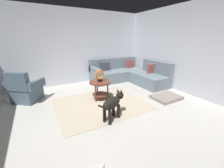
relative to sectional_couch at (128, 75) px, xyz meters
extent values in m
cube|color=beige|center=(-1.99, -2.01, -0.34)|extent=(6.00, 6.00, 0.10)
cube|color=silver|center=(-1.99, 0.93, 1.06)|extent=(6.00, 0.12, 2.70)
cube|color=silver|center=(0.95, -2.01, 1.06)|extent=(0.12, 6.00, 2.70)
cube|color=#BCAD93|center=(-1.84, -1.31, -0.29)|extent=(2.30, 1.90, 0.01)
cube|color=slate|center=(-0.26, 0.39, -0.08)|extent=(2.20, 0.85, 0.42)
cube|color=slate|center=(-0.26, 0.75, 0.36)|extent=(2.20, 0.14, 0.46)
cube|color=slate|center=(0.41, -0.73, -0.08)|extent=(0.85, 1.40, 0.42)
cube|color=slate|center=(0.77, -0.73, 0.36)|extent=(0.14, 1.40, 0.46)
cube|color=slate|center=(-1.28, 0.39, 0.24)|extent=(0.16, 0.85, 0.22)
cube|color=#994C47|center=(0.49, 0.60, 0.30)|extent=(0.39, 0.18, 0.38)
cube|color=#4C4C56|center=(-0.76, 0.60, 0.30)|extent=(0.39, 0.19, 0.39)
cube|color=#994C47|center=(0.62, -0.63, 0.30)|extent=(0.39, 0.17, 0.39)
cube|color=#4C6070|center=(-3.54, -0.12, -0.09)|extent=(0.84, 0.84, 0.40)
cube|color=#4C6070|center=(-3.69, -0.32, 0.35)|extent=(0.56, 0.48, 0.48)
cube|color=#4C6070|center=(-3.82, 0.09, 0.22)|extent=(0.45, 0.53, 0.22)
cube|color=#4C6070|center=(-3.27, -0.34, 0.22)|extent=(0.45, 0.53, 0.22)
cylinder|color=brown|center=(-1.71, -1.02, 0.23)|extent=(0.60, 0.60, 0.04)
cylinder|color=brown|center=(-1.71, -1.02, -0.14)|extent=(0.45, 0.45, 0.02)
cylinder|color=brown|center=(-1.71, -0.80, -0.04)|extent=(0.04, 0.04, 0.50)
cylinder|color=brown|center=(-1.90, -1.13, -0.04)|extent=(0.04, 0.04, 0.50)
cylinder|color=brown|center=(-1.52, -1.13, -0.04)|extent=(0.04, 0.04, 0.50)
cube|color=black|center=(-1.71, -1.02, 0.27)|extent=(0.12, 0.08, 0.05)
torus|color=orange|center=(-1.71, -1.02, 0.44)|extent=(0.28, 0.06, 0.28)
cube|color=gray|center=(-0.01, -1.93, -0.25)|extent=(0.80, 0.60, 0.09)
cylinder|color=black|center=(-1.83, -2.00, -0.13)|extent=(0.07, 0.07, 0.32)
cylinder|color=black|center=(-1.78, -2.13, -0.13)|extent=(0.07, 0.07, 0.32)
cylinder|color=black|center=(-2.12, -2.13, -0.13)|extent=(0.07, 0.07, 0.32)
cylinder|color=black|center=(-2.06, -2.26, -0.13)|extent=(0.07, 0.07, 0.32)
ellipsoid|color=black|center=(-1.95, -2.13, 0.11)|extent=(0.56, 0.41, 0.24)
sphere|color=black|center=(-1.67, -2.01, 0.18)|extent=(0.17, 0.17, 0.17)
ellipsoid|color=black|center=(-1.61, -1.98, 0.16)|extent=(0.14, 0.11, 0.07)
cone|color=black|center=(-1.70, -1.97, 0.30)|extent=(0.06, 0.06, 0.07)
cone|color=black|center=(-1.67, -2.05, 0.30)|extent=(0.06, 0.06, 0.07)
cylinder|color=black|center=(-2.23, -2.26, 0.15)|extent=(0.20, 0.11, 0.16)
sphere|color=green|center=(-1.38, -1.04, -0.24)|extent=(0.10, 0.10, 0.10)
camera|label=1|loc=(-3.23, -4.44, 1.40)|focal=22.38mm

